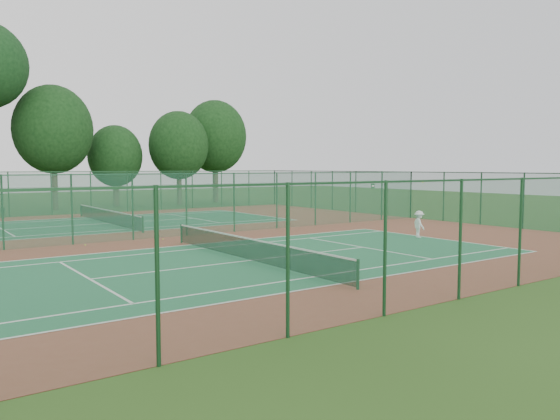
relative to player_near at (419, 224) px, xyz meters
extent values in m
plane|color=#274916|center=(-11.38, 8.14, -0.75)|extent=(120.00, 120.00, 0.00)
cube|color=brown|center=(-11.38, 8.14, -0.74)|extent=(40.00, 36.00, 0.01)
cube|color=#20663F|center=(-11.38, -0.86, -0.73)|extent=(23.77, 10.97, 0.01)
cube|color=#1C5A37|center=(-11.38, 17.14, -0.73)|extent=(23.77, 10.97, 0.01)
cube|color=#17472C|center=(-11.38, 26.14, 1.00)|extent=(40.00, 0.02, 3.50)
cube|color=#14381B|center=(-11.38, 26.14, 2.71)|extent=(40.00, 0.05, 0.05)
cube|color=#1A5031|center=(-11.38, -9.86, 1.00)|extent=(40.00, 0.02, 3.50)
cube|color=#14371C|center=(-11.38, -9.86, 2.71)|extent=(40.00, 0.05, 0.05)
cube|color=#1B5338|center=(8.62, 8.14, 1.00)|extent=(0.02, 36.00, 3.50)
cube|color=#11311B|center=(8.62, 8.14, 2.71)|extent=(0.05, 36.00, 0.05)
cube|color=#1A5035|center=(-11.38, 8.14, 1.00)|extent=(40.00, 0.02, 3.50)
cube|color=#163D24|center=(-11.38, 8.14, 2.71)|extent=(40.00, 0.05, 0.05)
cylinder|color=#13341E|center=(-11.38, -7.26, -0.26)|extent=(0.10, 0.10, 0.97)
cylinder|color=#13341E|center=(-11.38, 5.54, -0.26)|extent=(0.10, 0.10, 0.97)
cube|color=black|center=(-11.38, -0.86, -0.26)|extent=(0.02, 12.80, 0.85)
cube|color=white|center=(-11.38, -0.86, 0.17)|extent=(0.04, 12.80, 0.06)
cylinder|color=#153B1F|center=(-11.38, 10.74, -0.26)|extent=(0.10, 0.10, 0.97)
cylinder|color=#153B1F|center=(-11.38, 23.54, -0.26)|extent=(0.10, 0.10, 0.97)
cube|color=black|center=(-11.38, 17.14, -0.26)|extent=(0.02, 12.80, 0.85)
cube|color=silver|center=(-11.38, 17.14, 0.17)|extent=(0.04, 12.80, 0.06)
imported|color=white|center=(0.00, 0.00, 0.00)|extent=(0.86, 1.08, 1.46)
cube|color=#123319|center=(-16.55, 25.45, -0.54)|extent=(0.11, 0.37, 0.41)
sphere|color=yellow|center=(-11.63, 7.28, -0.71)|extent=(0.06, 0.06, 0.06)
sphere|color=yellow|center=(-8.75, 7.34, -0.71)|extent=(0.07, 0.07, 0.07)
sphere|color=#C5E936|center=(-15.61, 7.43, -0.71)|extent=(0.07, 0.07, 0.07)
camera|label=1|loc=(-23.09, -19.56, 3.09)|focal=35.00mm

